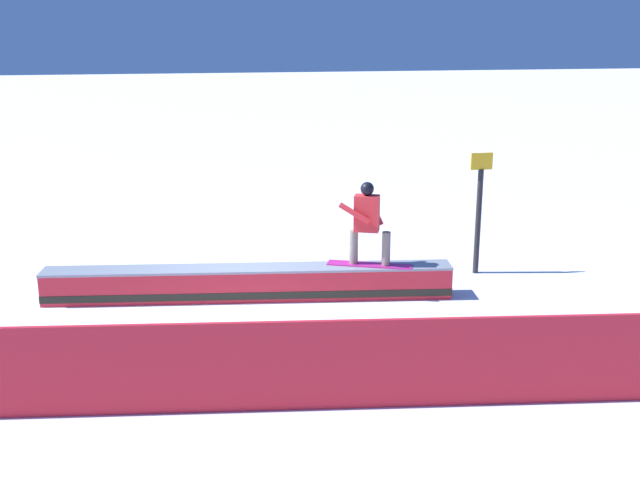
{
  "coord_description": "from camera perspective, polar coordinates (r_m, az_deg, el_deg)",
  "views": [
    {
      "loc": [
        0.97,
        12.06,
        4.42
      ],
      "look_at": [
        -0.99,
        1.12,
        1.28
      ],
      "focal_mm": 43.26,
      "sensor_mm": 36.0,
      "label": 1
    }
  ],
  "objects": [
    {
      "name": "safety_fence",
      "position": [
        9.11,
        -3.14,
        -9.31
      ],
      "size": [
        13.13,
        1.64,
        1.12
      ],
      "primitive_type": "cube",
      "rotation": [
        0.0,
        0.0,
        -0.12
      ],
      "color": "red",
      "rests_on": "ground_plane"
    },
    {
      "name": "snowboarder",
      "position": [
        12.58,
        3.53,
        1.41
      ],
      "size": [
        1.41,
        0.77,
        1.4
      ],
      "color": "#B32082",
      "rests_on": "grind_box"
    },
    {
      "name": "trail_marker",
      "position": [
        14.11,
        11.67,
        2.18
      ],
      "size": [
        0.4,
        0.1,
        2.22
      ],
      "color": "#262628",
      "rests_on": "ground_plane"
    },
    {
      "name": "grind_box",
      "position": [
        12.8,
        -5.28,
        -3.3
      ],
      "size": [
        6.72,
        1.31,
        0.55
      ],
      "color": "red",
      "rests_on": "ground_plane"
    },
    {
      "name": "ground_plane",
      "position": [
        12.88,
        -5.25,
        -4.35
      ],
      "size": [
        120.0,
        120.0,
        0.0
      ],
      "primitive_type": "plane",
      "color": "white"
    }
  ]
}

